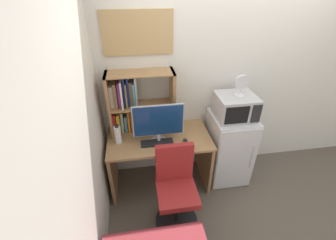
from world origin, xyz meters
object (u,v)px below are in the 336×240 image
at_px(hutch_bookshelf, 132,104).
at_px(wall_corkboard, 138,33).
at_px(computer_mouse, 185,141).
at_px(water_bottle, 118,134).
at_px(desk_chair, 176,192).
at_px(keyboard, 157,143).
at_px(desk_fan, 241,85).
at_px(microwave, 235,106).
at_px(monitor, 158,122).
at_px(mini_fridge, 228,147).

bearing_deg(hutch_bookshelf, wall_corkboard, 41.99).
distance_m(computer_mouse, water_bottle, 0.77).
distance_m(desk_chair, wall_corkboard, 1.70).
height_order(keyboard, water_bottle, water_bottle).
bearing_deg(desk_fan, microwave, 165.20).
height_order(desk_chair, wall_corkboard, wall_corkboard).
distance_m(monitor, water_bottle, 0.48).
relative_size(water_bottle, microwave, 0.51).
distance_m(desk_fan, desk_chair, 1.36).
relative_size(mini_fridge, microwave, 2.09).
bearing_deg(mini_fridge, desk_fan, -6.98).
relative_size(microwave, wall_corkboard, 0.61).
relative_size(hutch_bookshelf, wall_corkboard, 1.02).
xyz_separation_m(desk_chair, wall_corkboard, (-0.27, 0.87, 1.44)).
height_order(hutch_bookshelf, desk_chair, hutch_bookshelf).
xyz_separation_m(water_bottle, wall_corkboard, (0.31, 0.34, 1.01)).
xyz_separation_m(computer_mouse, water_bottle, (-0.75, 0.11, 0.09)).
xyz_separation_m(keyboard, computer_mouse, (0.32, -0.02, 0.01)).
distance_m(hutch_bookshelf, keyboard, 0.53).
bearing_deg(computer_mouse, hutch_bookshelf, 149.30).
relative_size(monitor, microwave, 1.26).
relative_size(computer_mouse, desk_chair, 0.08).
xyz_separation_m(mini_fridge, desk_chair, (-0.80, -0.58, -0.04)).
height_order(monitor, water_bottle, monitor).
height_order(computer_mouse, water_bottle, water_bottle).
distance_m(hutch_bookshelf, desk_chair, 1.09).
relative_size(microwave, desk_chair, 0.47).
distance_m(keyboard, computer_mouse, 0.32).
bearing_deg(mini_fridge, hutch_bookshelf, 171.38).
bearing_deg(wall_corkboard, monitor, -69.28).
bearing_deg(water_bottle, keyboard, -12.25).
xyz_separation_m(mini_fridge, microwave, (0.00, 0.00, 0.60)).
height_order(microwave, desk_chair, microwave).
relative_size(computer_mouse, wall_corkboard, 0.11).
height_order(computer_mouse, microwave, microwave).
bearing_deg(water_bottle, monitor, -7.23).
bearing_deg(microwave, desk_chair, -143.96).
relative_size(hutch_bookshelf, keyboard, 2.06).
bearing_deg(monitor, microwave, 6.73).
height_order(mini_fridge, desk_chair, desk_chair).
height_order(monitor, keyboard, monitor).
bearing_deg(desk_chair, wall_corkboard, 107.07).
bearing_deg(desk_fan, wall_corkboard, 165.03).
height_order(hutch_bookshelf, monitor, hutch_bookshelf).
bearing_deg(hutch_bookshelf, keyboard, -52.82).
bearing_deg(mini_fridge, desk_chair, -144.10).
relative_size(hutch_bookshelf, mini_fridge, 0.81).
height_order(water_bottle, microwave, microwave).
xyz_separation_m(hutch_bookshelf, mini_fridge, (1.18, -0.18, -0.64)).
distance_m(microwave, desk_chair, 1.18).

